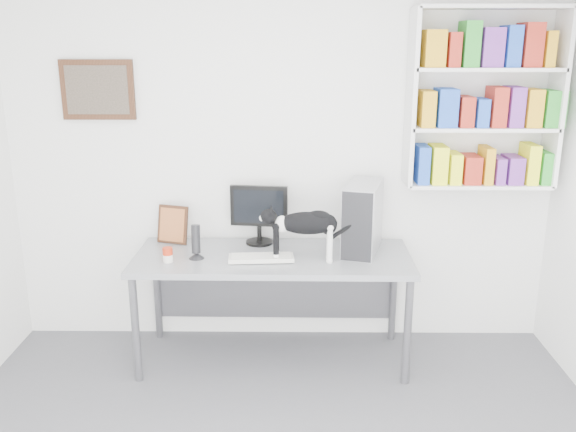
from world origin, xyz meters
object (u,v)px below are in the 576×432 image
Objects in this scene: keyboard at (261,258)px; speaker at (196,241)px; desk at (273,308)px; pc_tower at (363,217)px; bookshelf at (484,99)px; monitor at (259,214)px; leaning_print at (173,224)px; cat at (305,235)px; soup_can at (168,255)px.

speaker reaches higher than keyboard.
pc_tower is at bearing 9.80° from desk.
pc_tower is at bearing -169.13° from bookshelf.
monitor is at bearing -176.26° from pc_tower.
monitor is 1.54× the size of leaning_print.
cat is (0.96, -0.37, 0.03)m from leaning_print.
pc_tower is at bearing 10.53° from soup_can.
desk is 4.32× the size of monitor.
monitor is at bearing 112.98° from desk.
soup_can is at bearing 179.40° from keyboard.
desk is (-1.45, -0.26, -1.45)m from bookshelf.
bookshelf reaches higher than monitor.
cat is at bearing -136.78° from pc_tower.
bookshelf reaches higher than soup_can.
bookshelf is at bearing 6.75° from monitor.
pc_tower is at bearing 12.42° from keyboard.
bookshelf is 2.07m from desk.
cat is at bearing -3.57° from leaning_print.
leaning_print is 1.03m from cat.
monitor is at bearing 16.91° from leaning_print.
speaker is 0.74m from cat.
bookshelf is 4.28× the size of leaning_print.
cat reaches higher than soup_can.
speaker is 0.43× the size of cat.
pc_tower is at bearing 28.61° from cat.
pc_tower is 0.84× the size of cat.
speaker is 0.40m from leaning_print.
speaker reaches higher than desk.
monitor is at bearing 90.84° from keyboard.
desk is at bearing -169.81° from bookshelf.
bookshelf is 2.79× the size of monitor.
desk is at bearing 154.06° from cat.
cat is at bearing -4.08° from speaker.
pc_tower is (0.70, 0.21, 0.23)m from keyboard.
bookshelf is 2.13× the size of cat.
cat is (0.92, 0.03, 0.13)m from soup_can.
monitor reaches higher than soup_can.
monitor reaches higher than speaker.
leaning_print is (-2.19, 0.00, -0.91)m from bookshelf.
keyboard is 0.90× the size of pc_tower.
pc_tower is 1.17m from speaker.
keyboard is 1.52× the size of leaning_print.
speaker is at bearing -135.02° from monitor.
bookshelf reaches higher than speaker.
speaker is (-1.97, -0.34, -0.93)m from bookshelf.
desk is 19.25× the size of soup_can.
pc_tower reaches higher than speaker.
leaning_print is at bearing 95.62° from soup_can.
bookshelf is 2.54× the size of pc_tower.
pc_tower is 1.69× the size of leaning_print.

